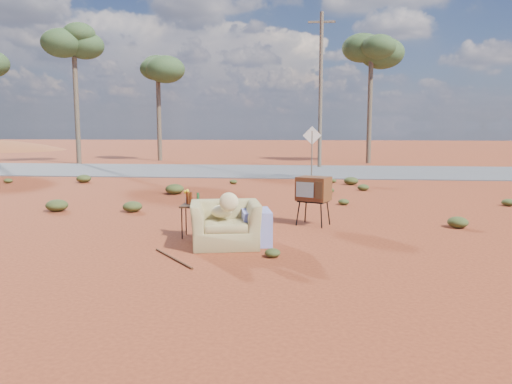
{
  "coord_description": "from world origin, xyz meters",
  "views": [
    {
      "loc": [
        1.14,
        -9.2,
        2.19
      ],
      "look_at": [
        0.15,
        1.25,
        0.8
      ],
      "focal_mm": 35.0,
      "sensor_mm": 36.0,
      "label": 1
    }
  ],
  "objects": [
    {
      "name": "ground",
      "position": [
        0.0,
        0.0,
        0.0
      ],
      "size": [
        140.0,
        140.0,
        0.0
      ],
      "primitive_type": "plane",
      "color": "#923B1D",
      "rests_on": "ground"
    },
    {
      "name": "side_table",
      "position": [
        -1.05,
        0.39,
        0.67
      ],
      "size": [
        0.45,
        0.45,
        0.92
      ],
      "rotation": [
        0.0,
        0.0,
        0.01
      ],
      "color": "#3C2616",
      "rests_on": "ground"
    },
    {
      "name": "rusty_bar",
      "position": [
        -0.98,
        -1.34,
        0.02
      ],
      "size": [
        0.92,
        1.15,
        0.04
      ],
      "primitive_type": "cylinder",
      "rotation": [
        0.0,
        1.57,
        -0.9
      ],
      "color": "#4B2714",
      "rests_on": "ground"
    },
    {
      "name": "tv_unit",
      "position": [
        1.37,
        1.78,
        0.8
      ],
      "size": [
        0.83,
        0.76,
        1.08
      ],
      "rotation": [
        0.0,
        0.0,
        -0.41
      ],
      "color": "black",
      "rests_on": "ground"
    },
    {
      "name": "eucalyptus_left",
      "position": [
        -12.0,
        19.0,
        6.92
      ],
      "size": [
        3.2,
        3.2,
        8.1
      ],
      "color": "brown",
      "rests_on": "ground"
    },
    {
      "name": "eucalyptus_center",
      "position": [
        5.0,
        21.0,
        6.43
      ],
      "size": [
        3.2,
        3.2,
        7.6
      ],
      "color": "brown",
      "rests_on": "ground"
    },
    {
      "name": "highway",
      "position": [
        0.0,
        15.0,
        0.02
      ],
      "size": [
        140.0,
        7.0,
        0.04
      ],
      "primitive_type": "cube",
      "color": "#565659",
      "rests_on": "ground"
    },
    {
      "name": "road_sign",
      "position": [
        1.5,
        12.0,
        1.5
      ],
      "size": [
        0.78,
        0.06,
        2.19
      ],
      "color": "brown",
      "rests_on": "ground"
    },
    {
      "name": "armchair",
      "position": [
        -0.17,
        -0.26,
        0.51
      ],
      "size": [
        1.58,
        1.2,
        1.09
      ],
      "rotation": [
        0.0,
        0.0,
        0.2
      ],
      "color": "#9C8A55",
      "rests_on": "ground"
    },
    {
      "name": "eucalyptus_near_left",
      "position": [
        -8.0,
        22.0,
        5.45
      ],
      "size": [
        3.2,
        3.2,
        6.6
      ],
      "color": "brown",
      "rests_on": "ground"
    },
    {
      "name": "utility_pole_center",
      "position": [
        2.0,
        17.5,
        4.15
      ],
      "size": [
        1.4,
        0.2,
        8.0
      ],
      "color": "brown",
      "rests_on": "ground"
    },
    {
      "name": "scrub_patch",
      "position": [
        -0.82,
        4.41,
        0.14
      ],
      "size": [
        17.49,
        8.07,
        0.33
      ],
      "color": "#464D21",
      "rests_on": "ground"
    }
  ]
}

